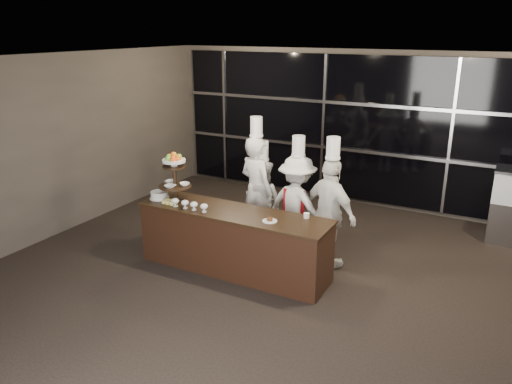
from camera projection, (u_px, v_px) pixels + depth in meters
The scene contains 13 objects.
room at pixel (263, 215), 5.26m from camera, with size 10.00×10.00×10.00m.
window_wall at pixel (384, 132), 9.39m from camera, with size 8.60×0.10×2.80m.
buffet_counter at pixel (234, 241), 7.16m from camera, with size 2.84×0.74×0.92m.
display_stand at pixel (175, 173), 7.33m from camera, with size 0.48×0.48×0.74m.
compotes at pixel (189, 204), 7.07m from camera, with size 0.61×0.11×0.12m.
layer_cake at pixel (159, 195), 7.53m from camera, with size 0.30×0.30×0.11m.
pastry_squares at pixel (170, 202), 7.31m from camera, with size 0.19×0.13×0.05m.
small_plate at pixel (270, 220), 6.65m from camera, with size 0.20×0.20×0.05m.
chef_cup at pixel (306, 215), 6.76m from camera, with size 0.08×0.08×0.07m, color white.
chef_a at pixel (256, 190), 7.96m from camera, with size 0.76×0.62×2.09m.
chef_b at pixel (262, 200), 8.08m from camera, with size 0.76×0.63×1.69m.
chef_c at pixel (297, 205), 7.60m from camera, with size 1.12×0.80×1.88m.
chef_d at pixel (330, 213), 7.19m from camera, with size 1.05×0.78×1.95m.
Camera 1 is at (2.26, -4.37, 3.39)m, focal length 35.00 mm.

